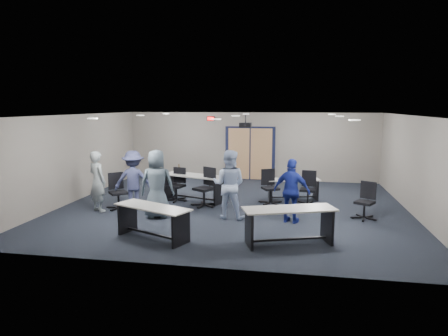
% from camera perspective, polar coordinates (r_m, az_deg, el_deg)
% --- Properties ---
extents(floor, '(10.00, 10.00, 0.00)m').
position_cam_1_polar(floor, '(11.88, 1.25, -5.58)').
color(floor, black).
rests_on(floor, ground).
extents(back_wall, '(10.00, 0.04, 2.70)m').
position_cam_1_polar(back_wall, '(16.05, 3.77, 3.10)').
color(back_wall, gray).
rests_on(back_wall, floor).
extents(front_wall, '(10.00, 0.04, 2.70)m').
position_cam_1_polar(front_wall, '(7.28, -4.23, -4.03)').
color(front_wall, gray).
rests_on(front_wall, floor).
extents(left_wall, '(0.04, 9.00, 2.70)m').
position_cam_1_polar(left_wall, '(13.33, -20.48, 1.36)').
color(left_wall, gray).
rests_on(left_wall, floor).
extents(right_wall, '(0.04, 9.00, 2.70)m').
position_cam_1_polar(right_wall, '(11.92, 25.75, 0.20)').
color(right_wall, gray).
rests_on(right_wall, floor).
extents(ceiling, '(10.00, 9.00, 0.04)m').
position_cam_1_polar(ceiling, '(11.51, 1.30, 7.55)').
color(ceiling, silver).
rests_on(ceiling, back_wall).
extents(double_door, '(2.00, 0.07, 2.20)m').
position_cam_1_polar(double_door, '(16.04, 3.74, 2.02)').
color(double_door, black).
rests_on(double_door, back_wall).
extents(exit_sign, '(0.32, 0.07, 0.18)m').
position_cam_1_polar(exit_sign, '(16.17, -1.90, 7.07)').
color(exit_sign, black).
rests_on(exit_sign, back_wall).
extents(ceiling_projector, '(0.35, 0.32, 0.37)m').
position_cam_1_polar(ceiling_projector, '(11.97, 3.09, 6.18)').
color(ceiling_projector, black).
rests_on(ceiling_projector, ceiling).
extents(ceiling_can_lights, '(6.24, 5.74, 0.02)m').
position_cam_1_polar(ceiling_can_lights, '(11.75, 1.49, 7.43)').
color(ceiling_can_lights, white).
rests_on(ceiling_can_lights, ceiling).
extents(table_front_left, '(1.93, 1.30, 0.75)m').
position_cam_1_polar(table_front_left, '(9.16, -10.15, -6.85)').
color(table_front_left, beige).
rests_on(table_front_left, floor).
extents(table_front_right, '(2.08, 1.28, 0.80)m').
position_cam_1_polar(table_front_right, '(8.76, 9.26, -7.29)').
color(table_front_right, beige).
rests_on(table_front_right, floor).
extents(table_back_left, '(2.15, 1.30, 1.13)m').
position_cam_1_polar(table_back_left, '(12.53, -4.33, -2.15)').
color(table_back_left, beige).
rests_on(table_back_left, floor).
extents(table_back_right, '(1.74, 0.93, 0.78)m').
position_cam_1_polar(table_back_right, '(12.86, 9.88, -2.49)').
color(table_back_right, beige).
rests_on(table_back_right, floor).
extents(chair_back_a, '(0.80, 0.80, 1.04)m').
position_cam_1_polar(chair_back_a, '(12.60, -6.85, -2.37)').
color(chair_back_a, black).
rests_on(chair_back_a, floor).
extents(chair_back_b, '(1.00, 1.00, 1.15)m').
position_cam_1_polar(chair_back_b, '(11.86, -2.89, -2.76)').
color(chair_back_b, black).
rests_on(chair_back_b, floor).
extents(chair_back_c, '(0.88, 0.88, 1.04)m').
position_cam_1_polar(chair_back_c, '(12.23, 6.67, -2.70)').
color(chair_back_c, black).
rests_on(chair_back_c, floor).
extents(chair_back_d, '(0.73, 0.73, 1.03)m').
position_cam_1_polar(chair_back_d, '(12.24, 11.91, -2.87)').
color(chair_back_d, black).
rests_on(chair_back_d, floor).
extents(chair_loose_left, '(0.92, 0.92, 1.04)m').
position_cam_1_polar(chair_loose_left, '(11.95, -14.87, -3.23)').
color(chair_loose_left, black).
rests_on(chair_loose_left, floor).
extents(chair_loose_right, '(0.85, 0.85, 0.98)m').
position_cam_1_polar(chair_loose_right, '(11.16, 19.46, -4.46)').
color(chair_loose_right, black).
rests_on(chair_loose_right, floor).
extents(person_gray, '(0.75, 0.67, 1.72)m').
position_cam_1_polar(person_gray, '(11.80, -17.61, -1.82)').
color(person_gray, '#9DA8AC').
rests_on(person_gray, floor).
extents(person_plaid, '(0.98, 0.72, 1.83)m').
position_cam_1_polar(person_plaid, '(10.74, -9.56, -2.26)').
color(person_plaid, '#4E5E6B').
rests_on(person_plaid, floor).
extents(person_lightblue, '(0.95, 0.77, 1.83)m').
position_cam_1_polar(person_lightblue, '(10.54, 0.72, -2.36)').
color(person_lightblue, '#B4C7EE').
rests_on(person_lightblue, floor).
extents(person_navy, '(1.05, 0.71, 1.65)m').
position_cam_1_polar(person_navy, '(10.30, 9.66, -3.26)').
color(person_navy, navy).
rests_on(person_navy, floor).
extents(person_back, '(1.22, 0.87, 1.70)m').
position_cam_1_polar(person_back, '(11.78, -12.81, -1.69)').
color(person_back, '#383C65').
rests_on(person_back, floor).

